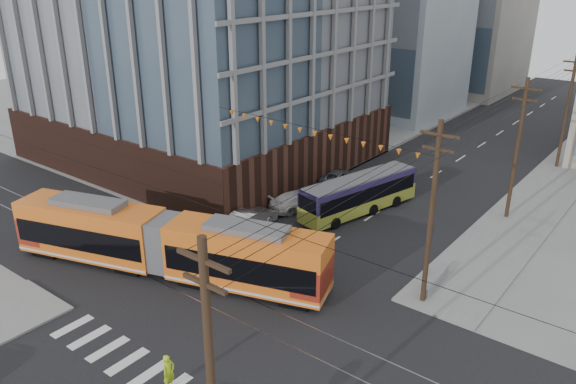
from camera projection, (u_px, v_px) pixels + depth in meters
name	position (u px, v px, depth m)	size (l,w,h in m)	color
ground	(183.00, 338.00, 29.74)	(160.00, 160.00, 0.00)	slate
office_building	(196.00, 11.00, 53.75)	(30.00, 25.00, 28.60)	#381E16
bg_bldg_nw_near	(385.00, 42.00, 74.13)	(18.00, 16.00, 18.00)	#8C99A5
bg_bldg_nw_far	(466.00, 24.00, 86.70)	(16.00, 18.00, 20.00)	gray
streetcar	(166.00, 244.00, 35.43)	(21.27, 2.99, 4.10)	orange
city_bus	(359.00, 194.00, 44.49)	(2.35, 10.85, 3.07)	#251C45
parked_car_silver	(249.00, 220.00, 41.67)	(1.72, 4.93, 1.62)	#B7B7B7
parked_car_white	(299.00, 200.00, 45.36)	(2.06, 5.08, 1.47)	silver
parked_car_grey	(338.00, 177.00, 50.72)	(2.10, 4.56, 1.27)	#545A60
pedestrian	(169.00, 373.00, 25.87)	(0.67, 0.44, 1.85)	#B3DC1C
jersey_barrier	(434.00, 281.00, 34.45)	(0.82, 3.65, 0.73)	slate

